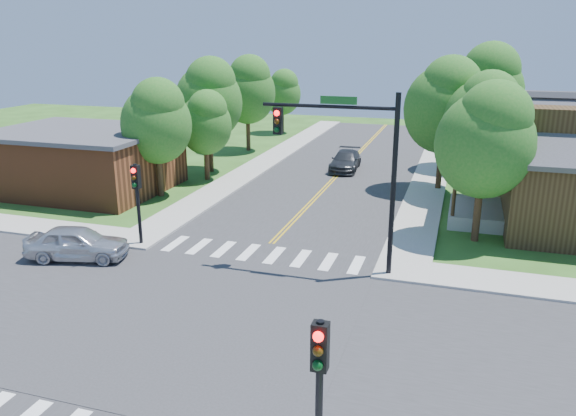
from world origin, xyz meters
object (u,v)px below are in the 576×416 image
(signal_mast_ne, at_px, (350,154))
(car_dgrey, at_px, (345,161))
(car_silver, at_px, (77,244))
(signal_pole_se, at_px, (319,372))
(signal_pole_nw, at_px, (137,189))

(signal_mast_ne, height_order, car_dgrey, signal_mast_ne)
(car_dgrey, bearing_deg, car_silver, -113.99)
(car_silver, xyz_separation_m, car_dgrey, (7.44, 19.70, -0.06))
(car_dgrey, bearing_deg, signal_pole_se, -82.59)
(signal_mast_ne, relative_size, car_dgrey, 1.55)
(signal_pole_se, bearing_deg, signal_mast_ne, 98.56)
(signal_pole_se, bearing_deg, car_silver, 145.14)
(signal_mast_ne, distance_m, car_silver, 12.12)
(signal_pole_nw, bearing_deg, car_silver, -126.50)
(signal_mast_ne, height_order, signal_pole_nw, signal_mast_ne)
(signal_pole_se, distance_m, car_silver, 15.79)
(signal_pole_nw, distance_m, car_dgrey, 18.50)
(signal_mast_ne, height_order, car_silver, signal_mast_ne)
(car_silver, distance_m, car_dgrey, 21.06)
(signal_mast_ne, xyz_separation_m, signal_pole_nw, (-9.51, -0.01, -2.19))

